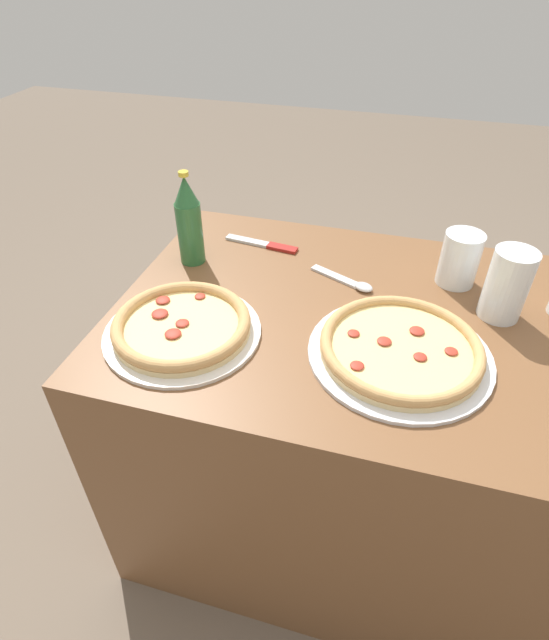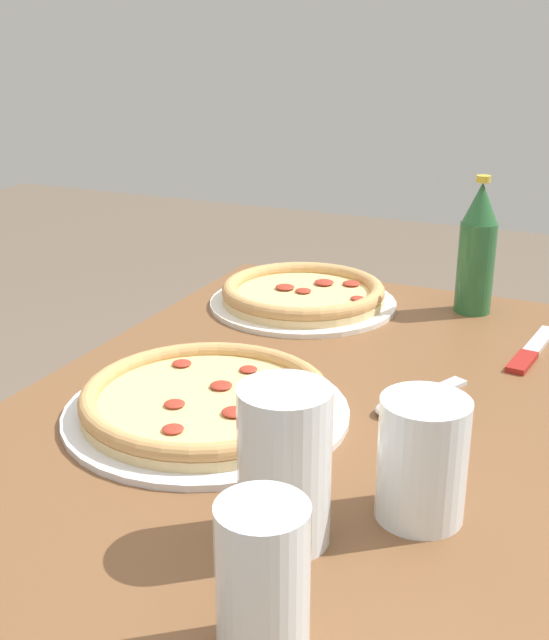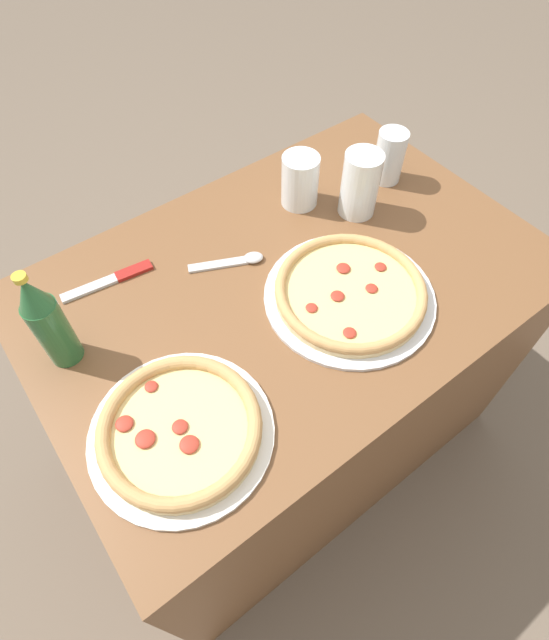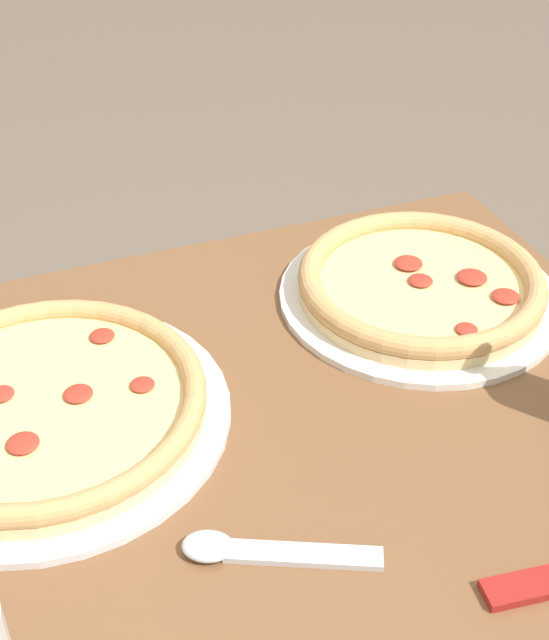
{
  "view_description": "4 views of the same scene",
  "coord_description": "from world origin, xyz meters",
  "px_view_note": "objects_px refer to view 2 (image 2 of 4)",
  "views": [
    {
      "loc": [
        0.03,
        -0.83,
        1.33
      ],
      "look_at": [
        -0.16,
        -0.15,
        0.78
      ],
      "focal_mm": 28.0,
      "sensor_mm": 36.0,
      "label": 1
    },
    {
      "loc": [
        0.8,
        0.32,
        1.14
      ],
      "look_at": [
        -0.18,
        -0.13,
        0.75
      ],
      "focal_mm": 45.0,
      "sensor_mm": 36.0,
      "label": 2
    },
    {
      "loc": [
        -0.42,
        -0.51,
        1.48
      ],
      "look_at": [
        -0.12,
        -0.11,
        0.79
      ],
      "focal_mm": 28.0,
      "sensor_mm": 36.0,
      "label": 3
    },
    {
      "loc": [
        0.08,
        0.53,
        1.27
      ],
      "look_at": [
        -0.16,
        -0.11,
        0.76
      ],
      "focal_mm": 50.0,
      "sensor_mm": 36.0,
      "label": 4
    }
  ],
  "objects_px": {
    "knife": "(531,351)",
    "spoon": "(409,402)",
    "glass_cola": "(422,464)",
    "beer_bottle": "(477,249)",
    "glass_orange_juice": "(263,588)",
    "glass_water": "(284,474)",
    "pizza_veggie": "(206,401)",
    "pizza_margherita": "(303,295)"
  },
  "relations": [
    {
      "from": "pizza_veggie",
      "to": "knife",
      "type": "xyz_separation_m",
      "value": [
        -0.35,
        0.32,
        -0.01
      ]
    },
    {
      "from": "pizza_veggie",
      "to": "glass_orange_juice",
      "type": "height_order",
      "value": "glass_orange_juice"
    },
    {
      "from": "pizza_margherita",
      "to": "beer_bottle",
      "type": "bearing_deg",
      "value": 108.68
    },
    {
      "from": "pizza_veggie",
      "to": "beer_bottle",
      "type": "xyz_separation_m",
      "value": [
        -0.5,
        0.21,
        0.08
      ]
    },
    {
      "from": "spoon",
      "to": "knife",
      "type": "bearing_deg",
      "value": 154.35
    },
    {
      "from": "pizza_veggie",
      "to": "spoon",
      "type": "height_order",
      "value": "pizza_veggie"
    },
    {
      "from": "beer_bottle",
      "to": "pizza_margherita",
      "type": "bearing_deg",
      "value": -71.32
    },
    {
      "from": "knife",
      "to": "beer_bottle",
      "type": "bearing_deg",
      "value": -141.83
    },
    {
      "from": "pizza_margherita",
      "to": "glass_water",
      "type": "distance_m",
      "value": 0.64
    },
    {
      "from": "pizza_margherita",
      "to": "spoon",
      "type": "xyz_separation_m",
      "value": [
        0.29,
        0.26,
        -0.01
      ]
    },
    {
      "from": "pizza_veggie",
      "to": "knife",
      "type": "height_order",
      "value": "pizza_veggie"
    },
    {
      "from": "glass_cola",
      "to": "beer_bottle",
      "type": "distance_m",
      "value": 0.6
    },
    {
      "from": "pizza_margherita",
      "to": "glass_water",
      "type": "bearing_deg",
      "value": 21.16
    },
    {
      "from": "knife",
      "to": "spoon",
      "type": "distance_m",
      "value": 0.26
    },
    {
      "from": "glass_water",
      "to": "spoon",
      "type": "distance_m",
      "value": 0.31
    },
    {
      "from": "pizza_veggie",
      "to": "pizza_margherita",
      "type": "xyz_separation_m",
      "value": [
        -0.41,
        -0.05,
        0.0
      ]
    },
    {
      "from": "glass_cola",
      "to": "knife",
      "type": "xyz_separation_m",
      "value": [
        -0.45,
        0.04,
        -0.05
      ]
    },
    {
      "from": "glass_orange_juice",
      "to": "beer_bottle",
      "type": "relative_size",
      "value": 0.56
    },
    {
      "from": "knife",
      "to": "spoon",
      "type": "bearing_deg",
      "value": -25.65
    },
    {
      "from": "beer_bottle",
      "to": "spoon",
      "type": "distance_m",
      "value": 0.39
    },
    {
      "from": "glass_cola",
      "to": "beer_bottle",
      "type": "height_order",
      "value": "beer_bottle"
    },
    {
      "from": "glass_water",
      "to": "knife",
      "type": "xyz_separation_m",
      "value": [
        -0.54,
        0.14,
        -0.06
      ]
    },
    {
      "from": "glass_orange_juice",
      "to": "glass_water",
      "type": "bearing_deg",
      "value": -162.36
    },
    {
      "from": "glass_water",
      "to": "glass_orange_juice",
      "type": "bearing_deg",
      "value": 17.64
    },
    {
      "from": "beer_bottle",
      "to": "knife",
      "type": "height_order",
      "value": "beer_bottle"
    },
    {
      "from": "knife",
      "to": "spoon",
      "type": "relative_size",
      "value": 1.24
    },
    {
      "from": "pizza_margherita",
      "to": "beer_bottle",
      "type": "distance_m",
      "value": 0.28
    },
    {
      "from": "beer_bottle",
      "to": "knife",
      "type": "distance_m",
      "value": 0.21
    },
    {
      "from": "pizza_veggie",
      "to": "spoon",
      "type": "relative_size",
      "value": 2.2
    },
    {
      "from": "pizza_veggie",
      "to": "beer_bottle",
      "type": "height_order",
      "value": "beer_bottle"
    },
    {
      "from": "pizza_veggie",
      "to": "glass_water",
      "type": "xyz_separation_m",
      "value": [
        0.18,
        0.18,
        0.05
      ]
    },
    {
      "from": "pizza_veggie",
      "to": "knife",
      "type": "bearing_deg",
      "value": 137.82
    },
    {
      "from": "glass_water",
      "to": "glass_orange_juice",
      "type": "height_order",
      "value": "glass_water"
    },
    {
      "from": "pizza_margherita",
      "to": "glass_water",
      "type": "height_order",
      "value": "glass_water"
    },
    {
      "from": "glass_water",
      "to": "glass_cola",
      "type": "distance_m",
      "value": 0.13
    },
    {
      "from": "knife",
      "to": "spoon",
      "type": "xyz_separation_m",
      "value": [
        0.23,
        -0.11,
        0.0
      ]
    },
    {
      "from": "pizza_margherita",
      "to": "knife",
      "type": "distance_m",
      "value": 0.37
    },
    {
      "from": "pizza_margherita",
      "to": "glass_cola",
      "type": "distance_m",
      "value": 0.61
    },
    {
      "from": "spoon",
      "to": "glass_orange_juice",
      "type": "bearing_deg",
      "value": 1.73
    },
    {
      "from": "pizza_veggie",
      "to": "glass_water",
      "type": "height_order",
      "value": "glass_water"
    },
    {
      "from": "pizza_veggie",
      "to": "beer_bottle",
      "type": "bearing_deg",
      "value": 157.23
    },
    {
      "from": "glass_orange_juice",
      "to": "knife",
      "type": "height_order",
      "value": "glass_orange_juice"
    }
  ]
}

